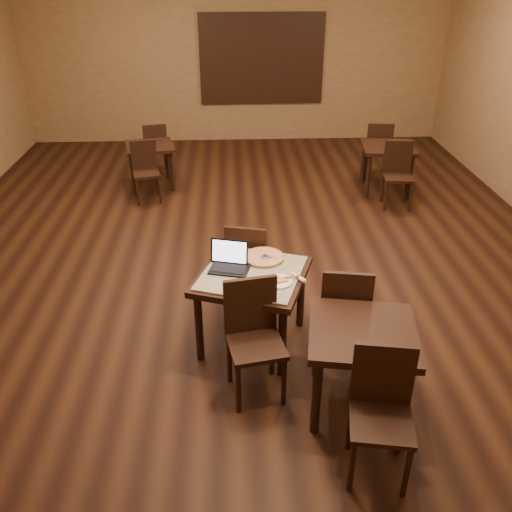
{
  "coord_description": "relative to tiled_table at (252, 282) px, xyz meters",
  "views": [
    {
      "loc": [
        -0.14,
        -5.74,
        3.22
      ],
      "look_at": [
        0.07,
        -1.44,
        0.85
      ],
      "focal_mm": 38.0,
      "sensor_mm": 36.0,
      "label": 1
    }
  ],
  "objects": [
    {
      "name": "chair_main_far",
      "position": [
        -0.02,
        0.62,
        -0.12
      ],
      "size": [
        0.5,
        0.5,
        0.95
      ],
      "rotation": [
        0.0,
        0.0,
        2.91
      ],
      "color": "black",
      "rests_on": "ground"
    },
    {
      "name": "ground",
      "position": [
        -0.03,
        1.58,
        -0.66
      ],
      "size": [
        10.0,
        10.0,
        0.0
      ],
      "primitive_type": "plane",
      "color": "black",
      "rests_on": "ground"
    },
    {
      "name": "other_table_a_chair_far",
      "position": [
        2.23,
        4.28,
        -0.13
      ],
      "size": [
        0.45,
        0.45,
        0.94
      ],
      "rotation": [
        0.0,
        0.0,
        3.04
      ],
      "color": "black",
      "rests_on": "ground"
    },
    {
      "name": "napkin_roll",
      "position": [
        0.4,
        -0.14,
        0.12
      ],
      "size": [
        0.13,
        0.16,
        0.04
      ],
      "rotation": [
        0.0,
        0.0,
        0.61
      ],
      "color": "white",
      "rests_on": "tiled_table"
    },
    {
      "name": "other_table_a",
      "position": [
        2.24,
        3.73,
        -0.06
      ],
      "size": [
        0.85,
        0.85,
        0.73
      ],
      "rotation": [
        0.0,
        0.0,
        -0.1
      ],
      "color": "black",
      "rests_on": "ground"
    },
    {
      "name": "laptop",
      "position": [
        -0.2,
        0.11,
        0.16
      ],
      "size": [
        0.4,
        0.35,
        0.24
      ],
      "rotation": [
        0.0,
        0.0,
        -0.26
      ],
      "color": "black",
      "rests_on": "tiled_table"
    },
    {
      "name": "other_table_c_chair_near",
      "position": [
        0.82,
        -1.46,
        -0.11
      ],
      "size": [
        0.49,
        0.49,
        0.98
      ],
      "rotation": [
        0.0,
        0.0,
        -0.17
      ],
      "color": "black",
      "rests_on": "ground"
    },
    {
      "name": "chair_main_near",
      "position": [
        -0.02,
        -0.61,
        -0.09
      ],
      "size": [
        0.51,
        0.51,
        1.01
      ],
      "rotation": [
        0.0,
        0.0,
        0.19
      ],
      "color": "black",
      "rests_on": "ground"
    },
    {
      "name": "plate",
      "position": [
        0.22,
        -0.18,
        0.11
      ],
      "size": [
        0.25,
        0.25,
        0.01
      ],
      "primitive_type": "cylinder",
      "color": "white",
      "rests_on": "tiled_table"
    },
    {
      "name": "other_table_b",
      "position": [
        -1.42,
        4.11,
        -0.1
      ],
      "size": [
        0.86,
        0.86,
        0.68
      ],
      "rotation": [
        0.0,
        0.0,
        0.22
      ],
      "color": "black",
      "rests_on": "ground"
    },
    {
      "name": "tiled_table",
      "position": [
        0.0,
        0.0,
        0.0
      ],
      "size": [
        1.17,
        1.17,
        0.76
      ],
      "rotation": [
        0.0,
        0.0,
        -0.33
      ],
      "color": "black",
      "rests_on": "ground"
    },
    {
      "name": "other_table_a_chair_near",
      "position": [
        2.25,
        3.18,
        -0.13
      ],
      "size": [
        0.45,
        0.45,
        0.94
      ],
      "rotation": [
        0.0,
        0.0,
        -0.1
      ],
      "color": "black",
      "rests_on": "ground"
    },
    {
      "name": "mural",
      "position": [
        0.47,
        6.55,
        0.89
      ],
      "size": [
        2.34,
        0.05,
        1.64
      ],
      "color": "#26588E",
      "rests_on": "wall_back"
    },
    {
      "name": "other_table_b_chair_near",
      "position": [
        -1.43,
        3.59,
        -0.16
      ],
      "size": [
        0.45,
        0.45,
        0.88
      ],
      "rotation": [
        0.0,
        0.0,
        0.22
      ],
      "color": "black",
      "rests_on": "ground"
    },
    {
      "name": "pizza_pan",
      "position": [
        0.12,
        0.24,
        0.11
      ],
      "size": [
        0.38,
        0.38,
        0.01
      ],
      "primitive_type": "cylinder",
      "color": "silver",
      "rests_on": "tiled_table"
    },
    {
      "name": "other_table_c_chair_far",
      "position": [
        0.79,
        -0.32,
        -0.11
      ],
      "size": [
        0.49,
        0.49,
        0.98
      ],
      "rotation": [
        0.0,
        0.0,
        2.97
      ],
      "color": "black",
      "rests_on": "ground"
    },
    {
      "name": "pizza_whole",
      "position": [
        0.12,
        0.24,
        0.12
      ],
      "size": [
        0.38,
        0.38,
        0.03
      ],
      "color": "beige",
      "rests_on": "pizza_pan"
    },
    {
      "name": "wall_back",
      "position": [
        -0.03,
        6.58,
        0.84
      ],
      "size": [
        8.0,
        0.02,
        3.0
      ],
      "primitive_type": "cube",
      "color": "olive",
      "rests_on": "ground"
    },
    {
      "name": "pizza_slice",
      "position": [
        0.22,
        -0.18,
        0.13
      ],
      "size": [
        0.22,
        0.22,
        0.02
      ],
      "primitive_type": null,
      "rotation": [
        0.0,
        0.0,
        0.26
      ],
      "color": "beige",
      "rests_on": "plate"
    },
    {
      "name": "spatula",
      "position": [
        0.14,
        0.22,
        0.13
      ],
      "size": [
        0.24,
        0.21,
        0.01
      ],
      "primitive_type": "cube",
      "rotation": [
        0.0,
        0.0,
        0.96
      ],
      "color": "silver",
      "rests_on": "pizza_whole"
    },
    {
      "name": "other_table_c",
      "position": [
        0.8,
        -0.89,
        -0.03
      ],
      "size": [
        0.93,
        0.93,
        0.76
      ],
      "rotation": [
        0.0,
        0.0,
        -0.17
      ],
      "color": "black",
      "rests_on": "ground"
    },
    {
      "name": "other_table_b_chair_far",
      "position": [
        -1.4,
        4.62,
        -0.16
      ],
      "size": [
        0.45,
        0.45,
        0.88
      ],
      "rotation": [
        0.0,
        0.0,
        3.36
      ],
      "color": "black",
      "rests_on": "ground"
    }
  ]
}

